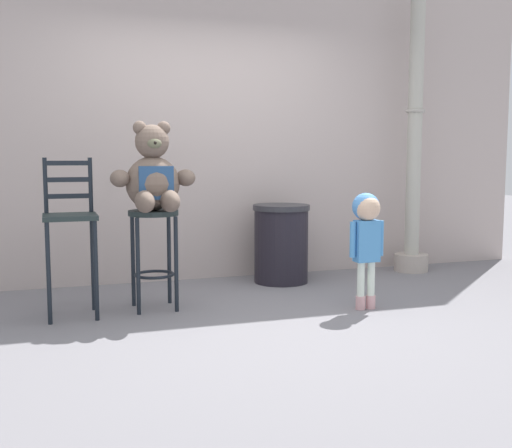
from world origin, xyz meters
TOP-DOWN VIEW (x-y plane):
  - ground_plane at (0.00, 0.00)m, footprint 24.00×24.00m
  - building_wall at (0.00, 1.82)m, footprint 7.14×0.30m
  - bar_stool_with_teddy at (-0.66, 0.61)m, footprint 0.39×0.39m
  - teddy_bear at (-0.66, 0.58)m, footprint 0.65×0.58m
  - child_walking at (0.91, 0.08)m, footprint 0.29×0.23m
  - trash_bin at (0.65, 1.26)m, footprint 0.54×0.54m
  - lamppost at (2.15, 1.36)m, footprint 0.35×0.35m
  - bar_chair_empty at (-1.28, 0.59)m, footprint 0.39×0.39m

SIDE VIEW (x-z plane):
  - ground_plane at x=0.00m, z-range 0.00..0.00m
  - trash_bin at x=0.65m, z-range 0.00..0.74m
  - bar_stool_with_teddy at x=-0.66m, z-range 0.16..0.94m
  - child_walking at x=0.91m, z-range 0.21..1.12m
  - bar_chair_empty at x=-1.28m, z-range 0.08..1.27m
  - teddy_bear at x=-0.66m, z-range 0.69..1.37m
  - lamppost at x=2.15m, z-range -0.30..2.57m
  - building_wall at x=0.00m, z-range 0.00..3.70m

